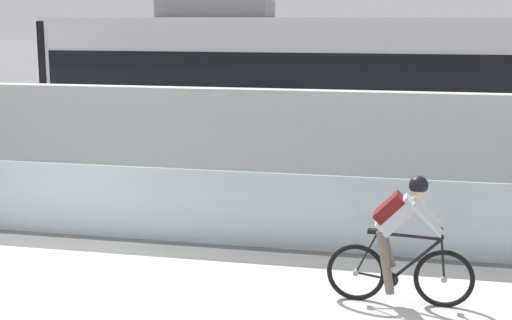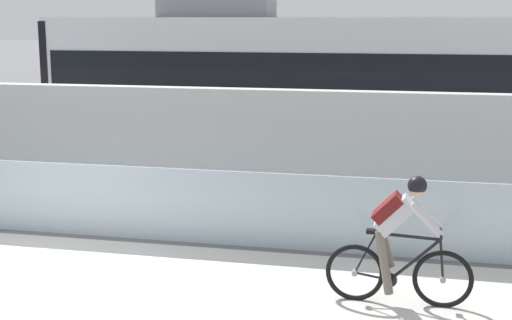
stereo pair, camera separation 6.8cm
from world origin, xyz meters
The scene contains 8 objects.
ground_plane centered at (0.00, 0.00, 0.00)m, with size 200.00×200.00×0.00m, color slate.
bike_path_deck centered at (0.00, 0.00, 0.01)m, with size 32.00×3.20×0.01m, color silver.
glass_parapet centered at (0.00, 1.85, 0.58)m, with size 32.00×0.05×1.16m, color silver.
concrete_barrier_wall centered at (0.00, 3.65, 1.12)m, with size 32.00×0.36×2.24m, color silver.
tram_rail_near centered at (0.00, 6.13, 0.00)m, with size 32.00×0.08×0.01m, color #595654.
tram_rail_far centered at (0.00, 7.57, 0.00)m, with size 32.00×0.08×0.01m, color #595654.
tram centered at (2.88, 6.85, 1.89)m, with size 11.06×2.54×3.81m.
cyclist_on_bike centered at (5.10, 0.00, 0.80)m, with size 1.77×0.58×1.61m.
Camera 2 is at (5.32, -8.64, 3.43)m, focal length 51.52 mm.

